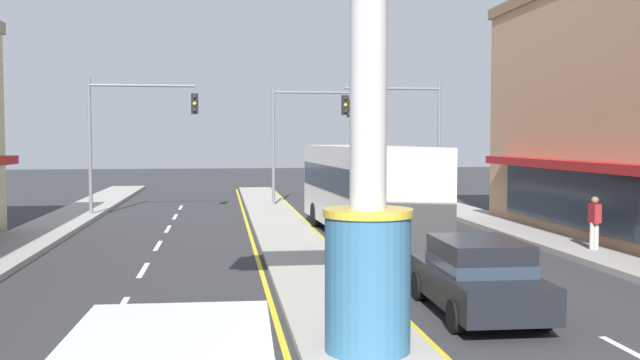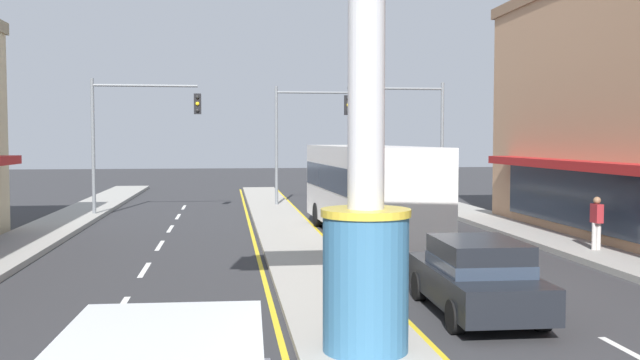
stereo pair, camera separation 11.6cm
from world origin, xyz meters
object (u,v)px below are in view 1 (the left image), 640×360
sedan_near_left_lane (477,276)px  pedestrian_near_kerb (594,220)px  traffic_light_right_side (404,123)px  traffic_light_left_side (130,122)px  bus_far_right_lane (365,185)px  traffic_light_median_far (303,126)px  district_sign (368,115)px

sedan_near_left_lane → pedestrian_near_kerb: pedestrian_near_kerb is taller
sedan_near_left_lane → traffic_light_right_side: bearing=79.6°
traffic_light_left_side → bus_far_right_lane: (9.05, -8.00, -2.38)m
bus_far_right_lane → sedan_near_left_lane: 11.28m
traffic_light_left_side → bus_far_right_lane: bearing=-41.5°
traffic_light_left_side → traffic_light_right_side: 12.64m
traffic_light_left_side → traffic_light_right_side: (12.64, 0.35, 0.00)m
traffic_light_right_side → pedestrian_near_kerb: bearing=-79.1°
traffic_light_left_side → traffic_light_right_side: same height
traffic_light_median_far → sedan_near_left_lane: bearing=-87.8°
traffic_light_median_far → sedan_near_left_lane: traffic_light_median_far is taller
traffic_light_right_side → bus_far_right_lane: traffic_light_right_side is taller
sedan_near_left_lane → traffic_light_left_side: bearing=115.2°
bus_far_right_lane → sedan_near_left_lane: size_ratio=2.60×
district_sign → traffic_light_left_side: district_sign is taller
traffic_light_left_side → traffic_light_median_far: (8.17, 3.70, -0.05)m
traffic_light_median_far → pedestrian_near_kerb: (6.98, -16.44, -3.11)m
sedan_near_left_lane → district_sign: bearing=-137.7°
traffic_light_left_side → traffic_light_right_side: bearing=1.6°
traffic_light_right_side → pedestrian_near_kerb: (2.51, -13.08, -3.16)m
traffic_light_median_far → bus_far_right_lane: (0.88, -11.70, -2.33)m
bus_far_right_lane → traffic_light_right_side: bearing=66.7°
traffic_light_left_side → bus_far_right_lane: size_ratio=0.55×
traffic_light_right_side → bus_far_right_lane: 9.39m
traffic_light_left_side → traffic_light_median_far: size_ratio=1.00×
traffic_light_median_far → traffic_light_right_side: bearing=-36.9°
district_sign → traffic_light_left_side: (-6.32, 21.72, 0.37)m
traffic_light_left_side → pedestrian_near_kerb: 20.04m
pedestrian_near_kerb → traffic_light_left_side: bearing=140.0°
district_sign → traffic_light_left_side: 22.62m
bus_far_right_lane → sedan_near_left_lane: bus_far_right_lane is taller
traffic_light_right_side → traffic_light_median_far: (-4.47, 3.36, -0.05)m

